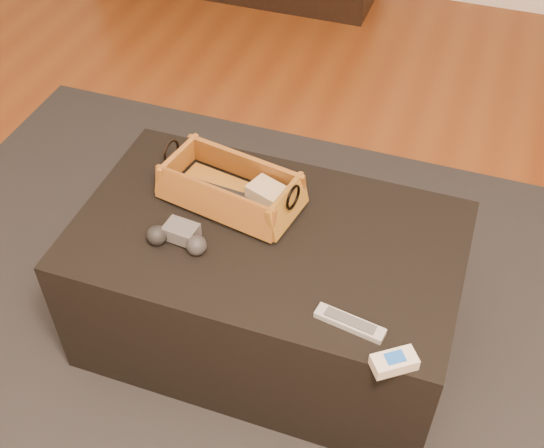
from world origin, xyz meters
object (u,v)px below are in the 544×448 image
(wicker_basket, at_px, (231,189))
(cream_gadget, at_px, (394,362))
(ottoman, at_px, (268,286))
(silver_remote, at_px, (350,323))
(game_controller, at_px, (179,237))
(tv_remote, at_px, (222,195))

(wicker_basket, relative_size, cream_gadget, 3.76)
(ottoman, bearing_deg, wicker_basket, 147.39)
(silver_remote, distance_m, cream_gadget, 0.14)
(game_controller, xyz_separation_m, cream_gadget, (0.59, -0.18, -0.01))
(game_controller, height_order, silver_remote, game_controller)
(ottoman, distance_m, silver_remote, 0.41)
(wicker_basket, xyz_separation_m, cream_gadget, (0.52, -0.37, -0.03))
(tv_remote, xyz_separation_m, game_controller, (-0.04, -0.18, 0.00))
(wicker_basket, bearing_deg, tv_remote, -153.45)
(ottoman, height_order, wicker_basket, wicker_basket)
(game_controller, relative_size, silver_remote, 0.96)
(ottoman, xyz_separation_m, silver_remote, (0.27, -0.21, 0.22))
(tv_remote, xyz_separation_m, cream_gadget, (0.54, -0.36, -0.01))
(tv_remote, distance_m, silver_remote, 0.51)
(ottoman, bearing_deg, silver_remote, -37.89)
(ottoman, distance_m, tv_remote, 0.29)
(tv_remote, bearing_deg, cream_gadget, -29.37)
(game_controller, height_order, cream_gadget, game_controller)
(ottoman, bearing_deg, tv_remote, 154.21)
(wicker_basket, height_order, game_controller, wicker_basket)
(ottoman, height_order, tv_remote, tv_remote)
(tv_remote, distance_m, wicker_basket, 0.03)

